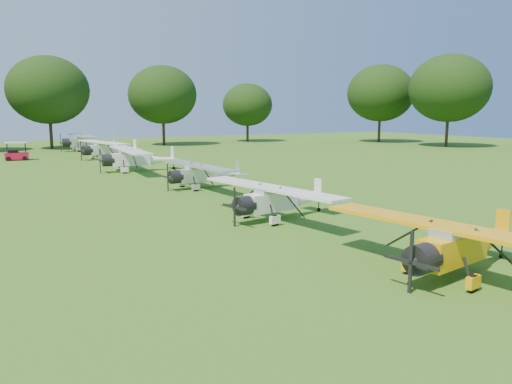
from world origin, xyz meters
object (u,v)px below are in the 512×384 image
aircraft_4 (203,173)px  aircraft_7 (88,141)px  aircraft_2 (460,242)px  golf_cart (16,154)px  aircraft_5 (136,157)px  aircraft_3 (278,198)px  aircraft_6 (108,148)px

aircraft_4 → aircraft_7: aircraft_7 is taller
aircraft_2 → golf_cart: golf_cart is taller
aircraft_5 → aircraft_7: size_ratio=0.93×
golf_cart → aircraft_5: bearing=-55.1°
aircraft_3 → aircraft_6: size_ratio=0.86×
aircraft_2 → aircraft_6: 45.94m
aircraft_6 → aircraft_2: bearing=-100.2°
aircraft_6 → golf_cart: 9.66m
aircraft_6 → aircraft_7: 12.87m
aircraft_2 → aircraft_6: (0.27, 45.94, 0.16)m
aircraft_2 → aircraft_4: (0.57, 21.13, -0.02)m
aircraft_4 → golf_cart: size_ratio=3.75×
aircraft_6 → golf_cart: bearing=149.3°
aircraft_5 → aircraft_2: bearing=-85.1°
aircraft_5 → golf_cart: 18.33m
aircraft_4 → aircraft_5: 11.94m
aircraft_5 → golf_cart: bearing=120.8°
aircraft_2 → aircraft_7: 58.81m
aircraft_3 → aircraft_4: bearing=76.4°
aircraft_3 → aircraft_6: bearing=80.5°
aircraft_3 → aircraft_7: size_ratio=0.79×
aircraft_5 → aircraft_7: 25.81m
aircraft_3 → aircraft_4: size_ratio=1.00×
aircraft_3 → aircraft_7: 48.76m
aircraft_7 → aircraft_6: bearing=-91.9°
aircraft_2 → aircraft_7: bearing=81.0°
aircraft_2 → aircraft_5: aircraft_5 is taller
aircraft_2 → aircraft_5: 33.03m
aircraft_2 → golf_cart: size_ratio=3.82×
aircraft_7 → aircraft_4: bearing=-90.1°
aircraft_7 → aircraft_5: bearing=-92.6°
aircraft_5 → aircraft_6: size_ratio=1.01×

